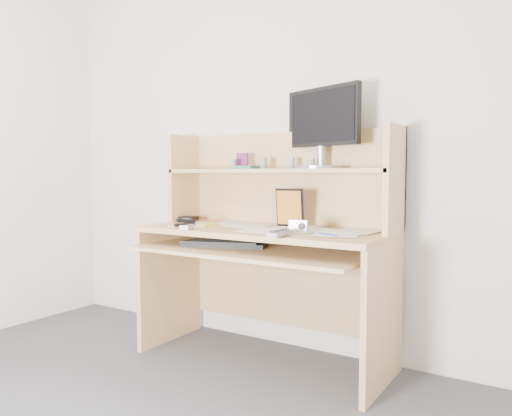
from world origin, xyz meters
The scene contains 19 objects.
back_wall centered at (0.00, 1.80, 1.25)m, with size 3.60×0.04×2.50m, color silver.
desk centered at (0.00, 1.56, 0.69)m, with size 1.40×0.70×1.30m.
paper_clutter centered at (0.00, 1.48, 0.75)m, with size 1.32×0.54×0.01m, color white.
keyboard centered at (-0.18, 1.37, 0.67)m, with size 0.49×0.32×0.03m.
tv_remote centered at (0.25, 1.22, 0.77)m, with size 0.05×0.20×0.02m, color #989893.
flip_phone centered at (-0.33, 1.22, 0.77)m, with size 0.05×0.09×0.02m, color #A6A7A9.
stapler centered at (-0.44, 1.33, 0.77)m, with size 0.03×0.12×0.04m, color black.
wallet centered at (-0.62, 1.58, 0.77)m, with size 0.10×0.08×0.03m, color black.
sticky_note_pad centered at (-0.36, 1.44, 0.76)m, with size 0.08×0.08×0.01m, color #FFEC43.
digital_camera centered at (0.25, 1.42, 0.79)m, with size 0.10×0.04×0.06m, color silver.
game_case centered at (0.11, 1.59, 0.86)m, with size 0.15×0.02×0.22m, color black.
blue_pen centered at (0.44, 1.36, 0.76)m, with size 0.01×0.01×0.12m, color blue.
card_box centered at (-0.26, 1.66, 1.13)m, with size 0.07×0.02×0.10m, color maroon.
shelf_book centered at (-0.18, 1.61, 1.09)m, with size 0.13×0.18×0.02m, color #37895D.
chip_stack_a centered at (-0.27, 1.58, 1.11)m, with size 0.04×0.04×0.06m, color black.
chip_stack_b centered at (-0.10, 1.64, 1.12)m, with size 0.04×0.04×0.07m, color white.
chip_stack_c centered at (0.22, 1.63, 1.11)m, with size 0.05×0.05×0.06m, color black.
chip_stack_d centered at (0.08, 1.67, 1.11)m, with size 0.04×0.04×0.07m, color white.
monitor centered at (0.26, 1.69, 1.32)m, with size 0.50×0.27×0.45m.
Camera 1 is at (1.43, -0.86, 1.05)m, focal length 35.00 mm.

